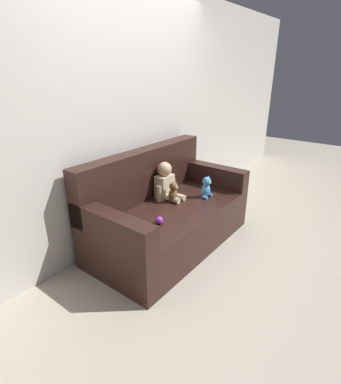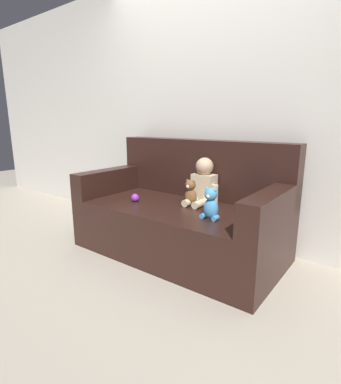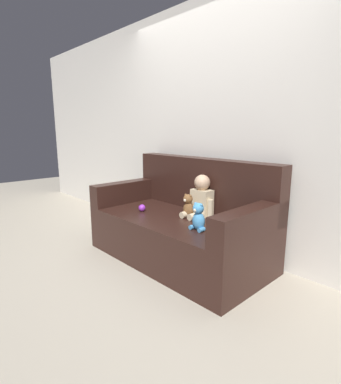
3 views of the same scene
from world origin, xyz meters
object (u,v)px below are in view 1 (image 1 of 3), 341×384
(couch, at_px, (166,214))
(person_baby, at_px, (166,183))
(teddy_bear_brown, at_px, (173,192))
(plush_toy_side, at_px, (206,188))
(toy_ball, at_px, (159,220))

(couch, distance_m, person_baby, 0.34)
(teddy_bear_brown, bearing_deg, plush_toy_side, -33.86)
(couch, bearing_deg, toy_ball, -149.51)
(plush_toy_side, bearing_deg, teddy_bear_brown, 146.14)
(plush_toy_side, relative_size, toy_ball, 3.28)
(person_baby, distance_m, plush_toy_side, 0.45)
(toy_ball, bearing_deg, couch, 30.49)
(couch, xyz_separation_m, teddy_bear_brown, (0.10, -0.02, 0.22))
(teddy_bear_brown, distance_m, toy_ball, 0.52)
(person_baby, xyz_separation_m, plush_toy_side, (0.28, -0.35, -0.06))
(plush_toy_side, distance_m, toy_ball, 0.79)
(teddy_bear_brown, height_order, toy_ball, teddy_bear_brown)
(teddy_bear_brown, relative_size, toy_ball, 3.15)
(plush_toy_side, height_order, toy_ball, plush_toy_side)
(couch, distance_m, plush_toy_side, 0.53)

